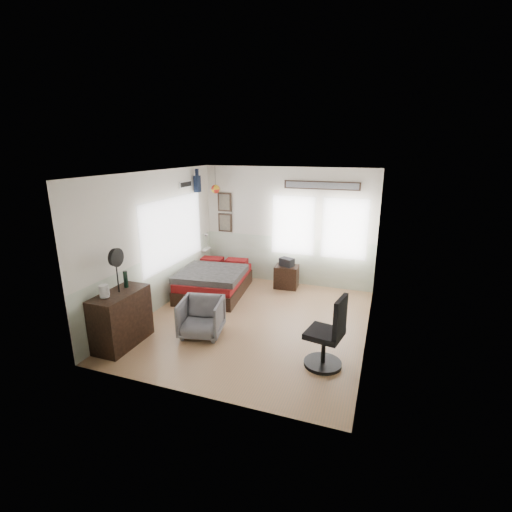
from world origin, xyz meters
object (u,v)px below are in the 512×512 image
object	(u,v)px
dresser	(121,319)
nightstand	(286,277)
armchair	(201,317)
task_chair	(328,339)
bed	(214,281)

from	to	relation	value
dresser	nightstand	size ratio (longest dim) A/B	1.93
armchair	task_chair	xyz separation A→B (m)	(2.19, -0.25, 0.13)
bed	task_chair	distance (m)	3.48
dresser	task_chair	xyz separation A→B (m)	(3.25, 0.46, 0.01)
task_chair	dresser	bearing A→B (deg)	-161.41
nightstand	task_chair	size ratio (longest dim) A/B	0.46
nightstand	task_chair	bearing A→B (deg)	-68.54
armchair	task_chair	world-z (taller)	task_chair
armchair	dresser	bearing A→B (deg)	-157.98
nightstand	dresser	bearing A→B (deg)	-123.00
armchair	nightstand	distance (m)	2.78
task_chair	nightstand	bearing A→B (deg)	126.35
nightstand	task_chair	world-z (taller)	task_chair
dresser	armchair	distance (m)	1.29
bed	nightstand	distance (m)	1.65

